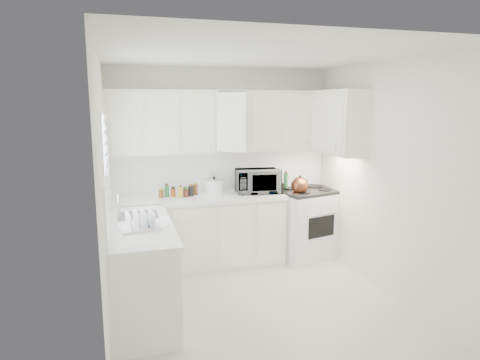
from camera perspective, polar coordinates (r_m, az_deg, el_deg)
name	(u,v)px	position (r m, az deg, el deg)	size (l,w,h in m)	color
floor	(258,306)	(4.77, 2.45, -16.45)	(3.20, 3.20, 0.00)	silver
ceiling	(260,55)	(4.28, 2.73, 16.37)	(3.20, 3.20, 0.00)	white
wall_back	(222,165)	(5.86, -2.47, 2.01)	(3.00, 3.00, 0.00)	white
wall_front	(337,233)	(2.92, 12.83, -6.90)	(3.00, 3.00, 0.00)	white
wall_left	(105,196)	(4.12, -17.60, -2.06)	(3.20, 3.20, 0.00)	white
wall_right	(387,180)	(5.02, 19.01, 0.04)	(3.20, 3.20, 0.00)	white
window_blinds	(106,164)	(4.42, -17.43, 2.07)	(0.06, 0.96, 1.06)	white
lower_cabinets_back	(199,233)	(5.68, -5.52, -7.10)	(2.22, 0.60, 0.90)	white
lower_cabinets_left	(141,272)	(4.56, -13.11, -11.82)	(0.60, 1.60, 0.90)	white
countertop_back	(198,198)	(5.55, -5.59, -2.45)	(2.24, 0.64, 0.05)	white
countertop_left	(140,227)	(4.41, -13.23, -6.08)	(0.64, 1.62, 0.05)	white
backsplash_back	(222,171)	(5.86, -2.44, 1.27)	(2.98, 0.02, 0.55)	white
backsplash_left	(107,199)	(4.33, -17.36, -2.47)	(0.02, 1.60, 0.55)	white
upper_cabinets_back	(225,152)	(5.67, -2.08, 3.78)	(3.00, 0.33, 0.80)	white
upper_cabinets_right	(338,154)	(5.59, 12.92, 3.43)	(0.33, 0.90, 0.80)	white
sink	(137,205)	(4.71, -13.54, -3.21)	(0.42, 0.38, 0.30)	gray
stove	(306,214)	(6.05, 8.81, -4.47)	(0.80, 0.65, 1.23)	white
tea_kettle	(300,184)	(5.73, 7.98, -0.56)	(0.29, 0.24, 0.27)	brown
frying_pan	(314,186)	(6.19, 9.79, -0.81)	(0.27, 0.45, 0.04)	black
microwave	(257,179)	(5.72, 2.31, 0.19)	(0.56, 0.31, 0.38)	gray
rice_cooker	(214,185)	(5.63, -3.45, -0.73)	(0.24, 0.24, 0.24)	white
paper_towel	(208,182)	(5.77, -4.36, -0.31)	(0.12, 0.12, 0.27)	white
utensil_crock	(280,181)	(5.66, 5.34, -0.15)	(0.11, 0.11, 0.34)	black
dish_rack	(139,219)	(4.20, -13.30, -5.11)	(0.37, 0.27, 0.20)	white
spice_left_0	(161,192)	(5.59, -10.49, -1.53)	(0.06, 0.06, 0.13)	brown
spice_left_1	(168,193)	(5.51, -9.62, -1.67)	(0.06, 0.06, 0.13)	#256F32
spice_left_2	(173,191)	(5.61, -8.97, -1.45)	(0.06, 0.06, 0.13)	#AF4917
spice_left_3	(180,192)	(5.53, -8.08, -1.59)	(0.06, 0.06, 0.13)	gold
spice_left_4	(184,190)	(5.63, -7.45, -1.36)	(0.06, 0.06, 0.13)	#572619
spice_left_5	(191,191)	(5.55, -6.54, -1.50)	(0.06, 0.06, 0.13)	black
spice_left_6	(196,190)	(5.65, -5.95, -1.28)	(0.06, 0.06, 0.13)	brown
sauce_right_0	(265,183)	(5.93, 3.33, -0.39)	(0.06, 0.06, 0.19)	#AF4917
sauce_right_1	(270,183)	(5.89, 4.03, -0.47)	(0.06, 0.06, 0.19)	gold
sauce_right_2	(272,182)	(5.97, 4.32, -0.33)	(0.06, 0.06, 0.19)	#572619
sauce_right_3	(277,183)	(5.93, 5.03, -0.41)	(0.06, 0.06, 0.19)	black
sauce_right_4	(280,182)	(6.01, 5.31, -0.28)	(0.06, 0.06, 0.19)	brown
sauce_right_5	(285,183)	(5.97, 6.01, -0.35)	(0.06, 0.06, 0.19)	#256F32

